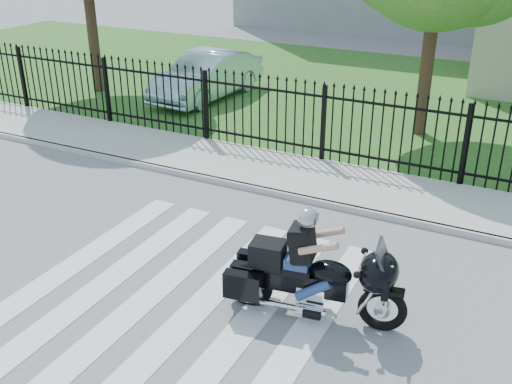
% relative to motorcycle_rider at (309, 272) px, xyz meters
% --- Properties ---
extents(ground, '(120.00, 120.00, 0.00)m').
position_rel_motorcycle_rider_xyz_m(ground, '(-1.85, -0.67, -0.69)').
color(ground, slate).
rests_on(ground, ground).
extents(crosswalk, '(5.00, 5.50, 0.01)m').
position_rel_motorcycle_rider_xyz_m(crosswalk, '(-1.85, -0.67, -0.69)').
color(crosswalk, silver).
rests_on(crosswalk, ground).
extents(sidewalk, '(40.00, 2.00, 0.12)m').
position_rel_motorcycle_rider_xyz_m(sidewalk, '(-1.85, 4.33, -0.63)').
color(sidewalk, '#ADAAA3').
rests_on(sidewalk, ground).
extents(curb, '(40.00, 0.12, 0.12)m').
position_rel_motorcycle_rider_xyz_m(curb, '(-1.85, 3.33, -0.63)').
color(curb, '#ADAAA3').
rests_on(curb, ground).
extents(grass_strip, '(40.00, 12.00, 0.02)m').
position_rel_motorcycle_rider_xyz_m(grass_strip, '(-1.85, 11.33, -0.68)').
color(grass_strip, '#26571E').
rests_on(grass_strip, ground).
extents(iron_fence, '(26.00, 0.04, 1.80)m').
position_rel_motorcycle_rider_xyz_m(iron_fence, '(-1.85, 5.33, 0.21)').
color(iron_fence, black).
rests_on(iron_fence, ground).
extents(motorcycle_rider, '(2.56, 1.06, 1.70)m').
position_rel_motorcycle_rider_xyz_m(motorcycle_rider, '(0.00, 0.00, 0.00)').
color(motorcycle_rider, black).
rests_on(motorcycle_rider, ground).
extents(parked_car, '(1.77, 4.25, 1.37)m').
position_rel_motorcycle_rider_xyz_m(parked_car, '(-6.85, 8.68, 0.01)').
color(parked_car, silver).
rests_on(parked_car, grass_strip).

